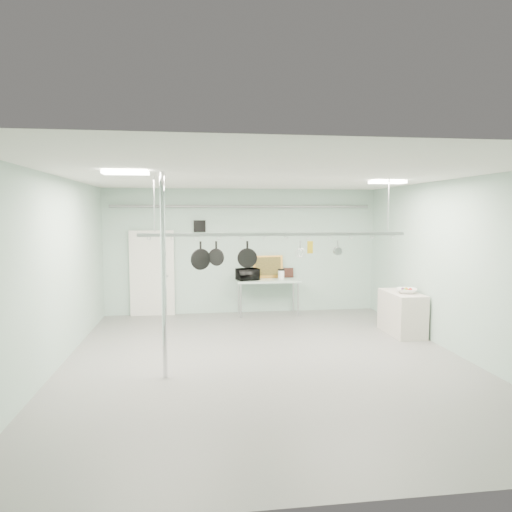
{
  "coord_description": "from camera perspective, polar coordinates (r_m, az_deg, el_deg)",
  "views": [
    {
      "loc": [
        -1.21,
        -7.69,
        2.56
      ],
      "look_at": [
        -0.05,
        1.0,
        1.75
      ],
      "focal_mm": 32.0,
      "sensor_mm": 36.0,
      "label": 1
    }
  ],
  "objects": [
    {
      "name": "painting_small",
      "position": [
        11.93,
        3.98,
        -2.1
      ],
      "size": [
        0.3,
        0.09,
        0.25
      ],
      "primitive_type": "cube",
      "rotation": [
        -0.17,
        0.0,
        0.01
      ],
      "color": "black",
      "rests_on": "prep_table"
    },
    {
      "name": "side_cabinet",
      "position": [
        10.3,
        17.77,
        -6.8
      ],
      "size": [
        0.6,
        1.2,
        0.9
      ],
      "primitive_type": "cube",
      "color": "beige",
      "rests_on": "floor"
    },
    {
      "name": "right_wall",
      "position": [
        9.06,
        23.71,
        -1.26
      ],
      "size": [
        0.02,
        8.0,
        3.2
      ],
      "primitive_type": "cube",
      "color": "#A4C5B9",
      "rests_on": "floor"
    },
    {
      "name": "light_panel_left",
      "position": [
        6.98,
        -15.98,
        10.0
      ],
      "size": [
        0.65,
        0.3,
        0.05
      ],
      "primitive_type": "cube",
      "color": "white",
      "rests_on": "ceiling"
    },
    {
      "name": "whisk",
      "position": [
        8.23,
        5.54,
        0.81
      ],
      "size": [
        0.23,
        0.23,
        0.32
      ],
      "primitive_type": null,
      "rotation": [
        0.0,
        0.0,
        0.43
      ],
      "color": "#AEADB2",
      "rests_on": "pot_rack"
    },
    {
      "name": "skillet_mid",
      "position": [
        8.02,
        -5.0,
        0.39
      ],
      "size": [
        0.29,
        0.2,
        0.41
      ],
      "primitive_type": null,
      "rotation": [
        0.0,
        0.0,
        -0.52
      ],
      "color": "black",
      "rests_on": "pot_rack"
    },
    {
      "name": "painting_large",
      "position": [
        11.81,
        1.51,
        -1.36
      ],
      "size": [
        0.79,
        0.17,
        0.58
      ],
      "primitive_type": "cube",
      "rotation": [
        -0.14,
        0.0,
        0.05
      ],
      "color": "gold",
      "rests_on": "prep_table"
    },
    {
      "name": "wall_vent",
      "position": [
        11.66,
        -7.06,
        3.72
      ],
      "size": [
        0.3,
        0.04,
        0.3
      ],
      "primitive_type": "cube",
      "color": "black",
      "rests_on": "back_wall"
    },
    {
      "name": "floor",
      "position": [
        8.19,
        1.31,
        -12.94
      ],
      "size": [
        8.0,
        8.0,
        0.0
      ],
      "primitive_type": "plane",
      "color": "gray",
      "rests_on": "ground"
    },
    {
      "name": "saucepan",
      "position": [
        8.41,
        10.18,
        1.05
      ],
      "size": [
        0.17,
        0.12,
        0.27
      ],
      "primitive_type": null,
      "rotation": [
        0.0,
        0.0,
        0.28
      ],
      "color": "#B3B2B7",
      "rests_on": "pot_rack"
    },
    {
      "name": "door",
      "position": [
        11.77,
        -12.85,
        -2.22
      ],
      "size": [
        1.1,
        0.1,
        2.2
      ],
      "primitive_type": "cube",
      "color": "silver",
      "rests_on": "floor"
    },
    {
      "name": "chrome_pole",
      "position": [
        7.17,
        -11.46,
        -2.53
      ],
      "size": [
        0.08,
        0.08,
        3.2
      ],
      "primitive_type": "cylinder",
      "color": "silver",
      "rests_on": "floor"
    },
    {
      "name": "grater",
      "position": [
        8.27,
        6.78,
        1.1
      ],
      "size": [
        0.1,
        0.05,
        0.24
      ],
      "primitive_type": null,
      "rotation": [
        0.0,
        0.0,
        -0.34
      ],
      "color": "gold",
      "rests_on": "pot_rack"
    },
    {
      "name": "coffee_canister",
      "position": [
        11.59,
        3.17,
        -2.37
      ],
      "size": [
        0.2,
        0.2,
        0.23
      ],
      "primitive_type": "cylinder",
      "rotation": [
        0.0,
        0.0,
        0.31
      ],
      "color": "white",
      "rests_on": "prep_table"
    },
    {
      "name": "pot_rack",
      "position": [
        8.12,
        2.41,
        2.94
      ],
      "size": [
        4.8,
        0.06,
        1.0
      ],
      "color": "#B7B7BC",
      "rests_on": "ceiling"
    },
    {
      "name": "ceiling",
      "position": [
        7.81,
        1.36,
        9.9
      ],
      "size": [
        7.0,
        8.0,
        0.02
      ],
      "primitive_type": "cube",
      "color": "silver",
      "rests_on": "back_wall"
    },
    {
      "name": "fruit_cluster",
      "position": [
        10.11,
        18.33,
        -3.93
      ],
      "size": [
        0.24,
        0.24,
        0.09
      ],
      "primitive_type": null,
      "color": "#A5150F",
      "rests_on": "fruit_bowl"
    },
    {
      "name": "skillet_left",
      "position": [
        8.02,
        -6.94,
        0.06
      ],
      "size": [
        0.36,
        0.2,
        0.5
      ],
      "primitive_type": null,
      "rotation": [
        0.0,
        0.0,
        0.4
      ],
      "color": "black",
      "rests_on": "pot_rack"
    },
    {
      "name": "conduit_pipe",
      "position": [
        11.65,
        -1.64,
        6.21
      ],
      "size": [
        6.6,
        0.07,
        0.07
      ],
      "primitive_type": "cylinder",
      "rotation": [
        0.0,
        1.57,
        0.0
      ],
      "color": "gray",
      "rests_on": "back_wall"
    },
    {
      "name": "back_wall",
      "position": [
        11.78,
        -1.67,
        0.6
      ],
      "size": [
        7.0,
        0.02,
        3.2
      ],
      "primitive_type": "cube",
      "color": "#A4C5B9",
      "rests_on": "floor"
    },
    {
      "name": "prep_table",
      "position": [
        11.56,
        1.5,
        -3.32
      ],
      "size": [
        1.6,
        0.7,
        0.91
      ],
      "color": "silver",
      "rests_on": "floor"
    },
    {
      "name": "light_panel_right",
      "position": [
        9.06,
        16.11,
        8.87
      ],
      "size": [
        0.65,
        0.3,
        0.05
      ],
      "primitive_type": "cube",
      "color": "white",
      "rests_on": "ceiling"
    },
    {
      "name": "fruit_bowl",
      "position": [
        10.11,
        18.33,
        -4.15
      ],
      "size": [
        0.54,
        0.54,
        0.1
      ],
      "primitive_type": "imported",
      "rotation": [
        0.0,
        0.0,
        -0.37
      ],
      "color": "white",
      "rests_on": "side_cabinet"
    },
    {
      "name": "microwave",
      "position": [
        11.43,
        -1.05,
        -2.31
      ],
      "size": [
        0.61,
        0.5,
        0.29
      ],
      "primitive_type": "imported",
      "rotation": [
        0.0,
        0.0,
        3.45
      ],
      "color": "black",
      "rests_on": "prep_table"
    },
    {
      "name": "skillet_right",
      "position": [
        8.07,
        -1.1,
        0.23
      ],
      "size": [
        0.35,
        0.09,
        0.47
      ],
      "primitive_type": null,
      "rotation": [
        0.0,
        0.0,
        -0.09
      ],
      "color": "black",
      "rests_on": "pot_rack"
    }
  ]
}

